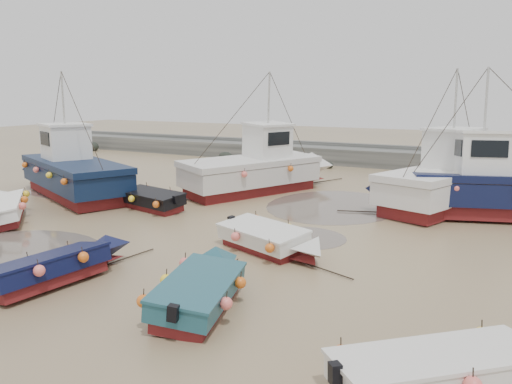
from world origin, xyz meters
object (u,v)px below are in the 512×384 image
dinghy_0 (5,206)px  dinghy_5 (271,237)px  cabin_boat_0 (70,170)px  cabin_boat_1 (260,167)px  dinghy_1 (59,263)px  dinghy_2 (202,284)px  dinghy_4 (147,196)px  cabin_boat_3 (448,179)px  cabin_boat_2 (491,187)px  dinghy_3 (461,367)px  person (194,195)px

dinghy_0 → dinghy_5: 11.86m
dinghy_0 → cabin_boat_0: bearing=57.5°
dinghy_5 → cabin_boat_1: bearing=-130.3°
dinghy_0 → dinghy_5: size_ratio=1.02×
dinghy_1 → dinghy_2: (4.39, 0.53, 0.00)m
dinghy_4 → dinghy_0: bearing=150.0°
dinghy_5 → cabin_boat_3: (4.30, 9.49, 0.79)m
dinghy_5 → cabin_boat_2: cabin_boat_2 is taller
cabin_boat_3 → dinghy_0: bearing=-125.7°
dinghy_0 → dinghy_1: (7.69, -3.94, 0.02)m
dinghy_4 → cabin_boat_1: bearing=-12.9°
cabin_boat_0 → cabin_boat_1: (8.22, 5.27, 0.02)m
cabin_boat_0 → cabin_boat_2: (19.32, 4.75, 0.02)m
dinghy_2 → dinghy_3: bearing=-24.9°
dinghy_4 → cabin_boat_1: 6.49m
dinghy_5 → person: 10.18m
dinghy_4 → person: bearing=10.6°
dinghy_0 → dinghy_3: 18.72m
cabin_boat_1 → dinghy_0: bearing=-99.2°
dinghy_1 → dinghy_3: (10.48, -0.55, -0.01)m
dinghy_0 → cabin_boat_2: cabin_boat_2 is taller
dinghy_3 → person: (-14.03, 12.26, -0.54)m
dinghy_2 → cabin_boat_0: bearing=133.8°
cabin_boat_1 → dinghy_1: bearing=-61.6°
dinghy_0 → person: (4.13, 7.76, -0.54)m
cabin_boat_2 → person: cabin_boat_2 is taller
dinghy_0 → dinghy_1: size_ratio=0.96×
dinghy_4 → dinghy_5: bearing=-99.3°
cabin_boat_1 → person: bearing=-114.1°
dinghy_0 → dinghy_4: same height
dinghy_3 → person: dinghy_3 is taller
dinghy_4 → cabin_boat_0: size_ratio=0.50×
dinghy_4 → cabin_boat_1: size_ratio=0.53×
dinghy_0 → dinghy_2: bearing=-64.6°
cabin_boat_3 → person: cabin_boat_3 is taller
dinghy_3 → cabin_boat_3: size_ratio=0.52×
dinghy_0 → dinghy_2: 12.55m
dinghy_0 → cabin_boat_2: (17.91, 9.57, 0.78)m
dinghy_1 → cabin_boat_0: bearing=144.2°
dinghy_0 → cabin_boat_0: 5.08m
dinghy_3 → dinghy_4: size_ratio=0.91×
cabin_boat_2 → cabin_boat_3: size_ratio=1.10×
dinghy_1 → cabin_boat_0: size_ratio=0.51×
dinghy_0 → cabin_boat_0: size_ratio=0.49×
dinghy_5 → dinghy_4: bearing=-91.6°
cabin_boat_0 → dinghy_3: bearing=-91.5°
dinghy_1 → dinghy_5: same height
cabin_boat_2 → cabin_boat_3: same height
dinghy_3 → dinghy_4: 16.68m
dinghy_0 → dinghy_4: (3.99, 4.29, 0.02)m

